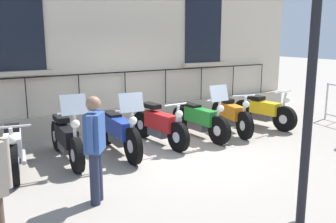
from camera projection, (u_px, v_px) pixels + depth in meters
ground_plane at (175, 151)px, 7.77m from camera, size 60.00×60.00×0.00m
motorcycle_white at (14, 149)px, 6.52m from camera, size 1.97×0.69×0.96m
motorcycle_black at (66, 140)px, 7.09m from camera, size 2.10×0.54×1.39m
motorcycle_blue at (119, 132)px, 7.52m from camera, size 2.20×0.57×1.35m
motorcycle_red at (160, 125)px, 8.17m from camera, size 2.01×0.56×1.00m
motorcycle_green at (200, 120)px, 8.72m from camera, size 2.07×0.58×1.33m
motorcycle_orange at (231, 116)px, 9.22m from camera, size 2.02×0.75×1.03m
motorcycle_yellow at (264, 112)px, 9.77m from camera, size 1.92×0.71×1.02m
lamppost at (314, 36)px, 3.78m from camera, size 0.30×0.30×4.51m
pedestrian_walking at (95, 144)px, 5.22m from camera, size 0.44×0.39×1.56m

